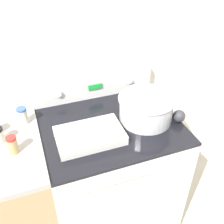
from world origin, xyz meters
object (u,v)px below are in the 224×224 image
spice_jar_blue_cap (23,116)px  mixing_bowl (146,107)px  casserole_dish (90,135)px  ladle (178,115)px  spice_jar_red_cap (13,145)px

spice_jar_blue_cap → mixing_bowl: bearing=-15.5°
mixing_bowl → spice_jar_blue_cap: mixing_bowl is taller
casserole_dish → spice_jar_blue_cap: (-0.31, 0.25, 0.03)m
spice_jar_blue_cap → ladle: bearing=-17.1°
mixing_bowl → casserole_dish: size_ratio=0.92×
ladle → spice_jar_blue_cap: (-0.84, 0.26, 0.03)m
casserole_dish → ladle: bearing=-1.2°
mixing_bowl → spice_jar_red_cap: (-0.74, -0.04, -0.02)m
casserole_dish → spice_jar_blue_cap: 0.40m
casserole_dish → spice_jar_red_cap: bearing=176.3°
ladle → spice_jar_red_cap: 0.91m
spice_jar_red_cap → mixing_bowl: bearing=2.9°
casserole_dish → ladle: size_ratio=1.20×
ladle → spice_jar_red_cap: bearing=177.8°
casserole_dish → spice_jar_red_cap: (-0.38, 0.02, 0.03)m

